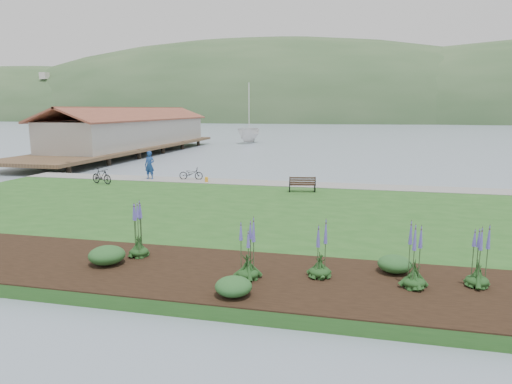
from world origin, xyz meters
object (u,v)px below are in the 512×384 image
park_bench (302,184)px  bicycle_a (191,174)px  person (149,163)px  sailboat (249,143)px

park_bench → bicycle_a: 8.60m
bicycle_a → person: bearing=91.5°
park_bench → bicycle_a: size_ratio=0.98×
bicycle_a → sailboat: bearing=-0.1°
person → bicycle_a: bearing=15.3°
bicycle_a → sailboat: size_ratio=0.06×
park_bench → sailboat: (-13.74, 42.16, -0.87)m
park_bench → person: person is taller
person → sailboat: (-2.82, 39.72, -1.56)m
park_bench → bicycle_a: park_bench is taller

